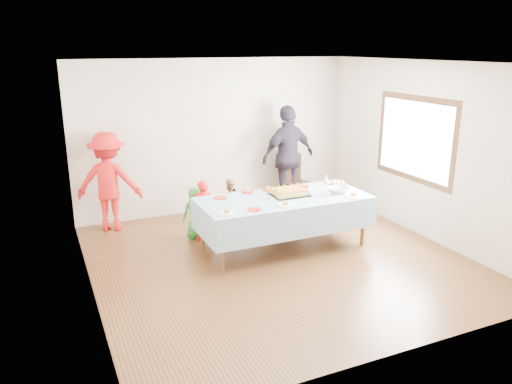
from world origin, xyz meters
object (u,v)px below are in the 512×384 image
(party_table, at_px, (284,201))
(adult_left, at_px, (109,182))
(birthday_cake, at_px, (289,192))
(dining_chair, at_px, (297,179))

(party_table, relative_size, adult_left, 1.56)
(birthday_cake, xyz_separation_m, adult_left, (-2.34, 1.78, -0.02))
(party_table, height_order, birthday_cake, birthday_cake)
(dining_chair, height_order, adult_left, adult_left)
(dining_chair, bearing_deg, birthday_cake, -141.77)
(birthday_cake, relative_size, adult_left, 0.34)
(party_table, xyz_separation_m, birthday_cake, (0.13, 0.07, 0.10))
(dining_chair, bearing_deg, adult_left, 156.83)
(party_table, height_order, adult_left, adult_left)
(party_table, bearing_deg, dining_chair, 55.72)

